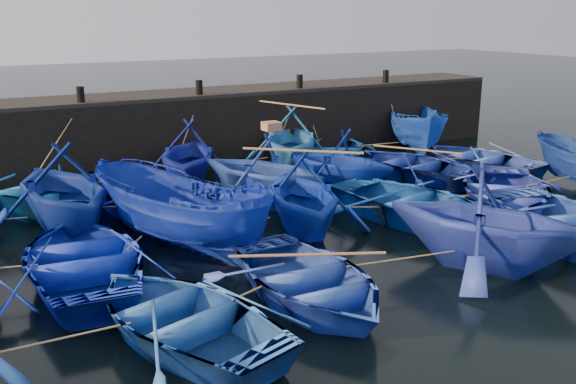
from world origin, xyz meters
TOP-DOWN VIEW (x-y plane):
  - ground at (0.00, 0.00)m, footprint 120.00×120.00m
  - quay_wall at (0.00, 10.50)m, footprint 26.00×2.50m
  - quay_top at (0.00, 10.50)m, footprint 26.00×2.50m
  - bollard_1 at (-4.00, 9.60)m, footprint 0.24×0.24m
  - bollard_2 at (0.00, 9.60)m, footprint 0.24×0.24m
  - bollard_3 at (4.00, 9.60)m, footprint 0.24×0.24m
  - bollard_4 at (8.00, 9.60)m, footprint 0.24×0.24m
  - boat_1 at (-5.85, 7.18)m, footprint 6.14×6.97m
  - boat_2 at (-1.24, 7.54)m, footprint 4.95×5.20m
  - boat_3 at (2.63, 7.82)m, footprint 5.43×5.63m
  - boat_4 at (4.60, 7.95)m, footprint 5.12×5.52m
  - boat_5 at (8.22, 7.72)m, footprint 4.16×5.35m
  - boat_7 at (-5.55, 4.74)m, footprint 4.47×5.02m
  - boat_8 at (-3.10, 4.43)m, footprint 4.96×5.84m
  - boat_9 at (-0.09, 4.56)m, footprint 5.05×5.28m
  - boat_10 at (2.59, 4.72)m, footprint 4.61×4.84m
  - boat_11 at (5.72, 4.77)m, footprint 4.20×5.23m
  - boat_12 at (8.42, 4.51)m, footprint 4.04×5.06m
  - boat_14 at (-5.78, 1.40)m, footprint 4.04×5.35m
  - boat_15 at (-3.49, 2.04)m, footprint 4.08×5.34m
  - boat_16 at (-0.34, 1.86)m, footprint 4.43×4.80m
  - boat_17 at (2.77, 1.17)m, footprint 4.79×5.84m
  - boat_18 at (5.71, 0.89)m, footprint 6.18×6.27m
  - boat_21 at (-4.83, -1.93)m, footprint 4.39×5.23m
  - boat_22 at (-2.22, -1.64)m, footprint 3.31×4.59m
  - boat_23 at (2.04, -2.02)m, footprint 5.49×5.71m
  - boat_24 at (4.94, -1.97)m, footprint 4.87×6.04m
  - wooden_crate at (0.21, 4.56)m, footprint 0.46×0.43m
  - mooring_ropes at (0.03, 4.75)m, footprint 17.40×11.56m
  - loose_oars at (1.45, 3.20)m, footprint 10.20×11.55m

SIDE VIEW (x-z plane):
  - ground at x=0.00m, z-range 0.00..0.00m
  - boat_21 at x=-4.83m, z-range 0.00..0.93m
  - boat_4 at x=4.60m, z-range 0.00..0.93m
  - boat_12 at x=8.42m, z-range 0.00..0.94m
  - boat_22 at x=-2.22m, z-range 0.00..0.94m
  - boat_11 at x=5.72m, z-range 0.00..0.97m
  - boat_8 at x=-3.10m, z-range 0.00..1.03m
  - boat_14 at x=-5.78m, z-range 0.00..1.05m
  - boat_17 at x=2.77m, z-range 0.00..1.06m
  - boat_18 at x=5.71m, z-range 0.00..1.07m
  - boat_24 at x=4.94m, z-range 0.00..1.11m
  - boat_1 at x=-5.85m, z-range 0.00..1.20m
  - mooring_ropes at x=0.03m, z-range -0.18..1.92m
  - boat_15 at x=-3.49m, z-range 0.00..1.95m
  - boat_5 at x=8.22m, z-range 0.00..1.96m
  - boat_10 at x=2.59m, z-range 0.00..1.99m
  - boat_16 at x=-0.34m, z-range 0.00..2.10m
  - boat_2 at x=-1.24m, z-range 0.00..2.14m
  - boat_9 at x=-0.09m, z-range 0.00..2.16m
  - boat_3 at x=2.63m, z-range 0.00..2.28m
  - boat_23 at x=2.04m, z-range 0.00..2.31m
  - boat_7 at x=-5.55m, z-range 0.00..2.42m
  - quay_wall at x=0.00m, z-range 0.00..2.50m
  - loose_oars at x=1.45m, z-range 0.91..2.30m
  - wooden_crate at x=0.21m, z-range 2.16..2.40m
  - quay_top at x=0.00m, z-range 2.50..2.62m
  - bollard_1 at x=-4.00m, z-range 2.62..3.12m
  - bollard_2 at x=0.00m, z-range 2.62..3.12m
  - bollard_3 at x=4.00m, z-range 2.62..3.12m
  - bollard_4 at x=8.00m, z-range 2.62..3.12m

